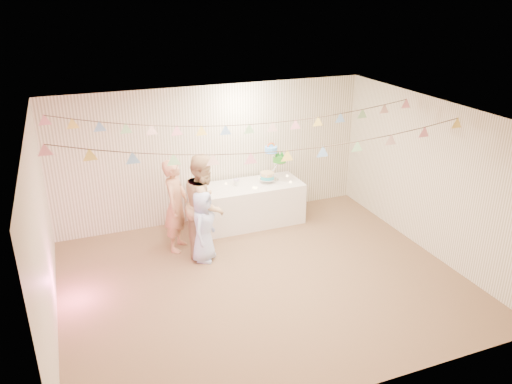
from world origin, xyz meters
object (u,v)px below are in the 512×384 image
object	(u,v)px
table	(247,204)
person_child	(203,226)
cake_stand	(273,165)
person_adult_b	(205,205)
person_adult_a	(176,205)

from	to	relation	value
table	person_child	xyz separation A→B (m)	(-1.14, -1.04, 0.22)
cake_stand	person_adult_b	size ratio (longest dim) A/B	0.41
person_child	person_adult_b	bearing A→B (deg)	11.69
person_adult_a	cake_stand	bearing A→B (deg)	-44.23
person_adult_b	cake_stand	bearing A→B (deg)	-37.74
person_adult_a	person_child	bearing A→B (deg)	-119.06
person_adult_a	table	bearing A→B (deg)	-40.69
table	person_child	distance (m)	1.56
cake_stand	person_adult_a	world-z (taller)	person_adult_a
person_adult_b	person_child	size ratio (longest dim) A/B	1.43
table	cake_stand	distance (m)	0.90
table	person_adult_a	xyz separation A→B (m)	(-1.46, -0.49, 0.42)
person_adult_a	person_child	distance (m)	0.66
table	person_adult_b	distance (m)	1.39
cake_stand	person_child	xyz separation A→B (m)	(-1.69, -1.09, -0.49)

